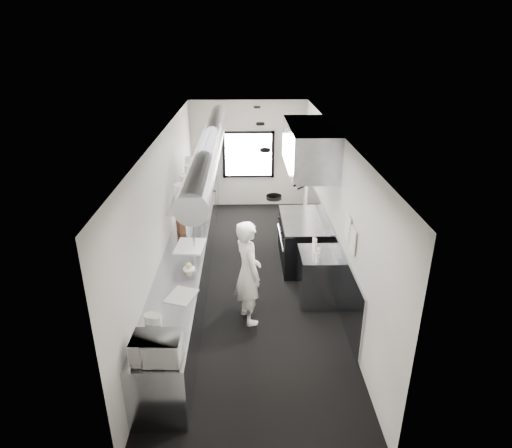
{
  "coord_description": "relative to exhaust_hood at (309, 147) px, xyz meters",
  "views": [
    {
      "loc": [
        -0.1,
        -7.3,
        4.35
      ],
      "look_at": [
        0.09,
        -0.2,
        1.24
      ],
      "focal_mm": 30.84,
      "sensor_mm": 36.0,
      "label": 1
    }
  ],
  "objects": [
    {
      "name": "far_work_table",
      "position": [
        -2.25,
        2.5,
        -1.94
      ],
      "size": [
        0.7,
        1.2,
        0.9
      ],
      "primitive_type": "cube",
      "color": "gray",
      "rests_on": "floor"
    },
    {
      "name": "small_plate",
      "position": [
        -2.1,
        -1.88,
        -1.48
      ],
      "size": [
        0.23,
        0.23,
        0.02
      ],
      "primitive_type": "cylinder",
      "rotation": [
        0.0,
        0.0,
        0.24
      ],
      "color": "white",
      "rests_on": "prep_counter"
    },
    {
      "name": "plate_stack_c",
      "position": [
        -2.28,
        0.5,
        -0.64
      ],
      "size": [
        0.27,
        0.27,
        0.36
      ],
      "primitive_type": "cylinder",
      "rotation": [
        0.0,
        0.0,
        -0.09
      ],
      "color": "white",
      "rests_on": "pass_shelf"
    },
    {
      "name": "newspaper",
      "position": [
        -2.12,
        -2.65,
        -1.48
      ],
      "size": [
        0.49,
        0.54,
        0.01
      ],
      "primitive_type": "cube",
      "rotation": [
        0.0,
        0.0,
        -0.34
      ],
      "color": "white",
      "rests_on": "prep_counter"
    },
    {
      "name": "notice_sheet_b",
      "position": [
        0.37,
        -2.25,
        -0.84
      ],
      "size": [
        0.02,
        0.28,
        0.38
      ],
      "primitive_type": "cube",
      "color": "silver",
      "rests_on": "wall_right"
    },
    {
      "name": "squeeze_bottle_c",
      "position": [
        -0.02,
        -1.36,
        -1.41
      ],
      "size": [
        0.06,
        0.06,
        0.16
      ],
      "primitive_type": "cylinder",
      "rotation": [
        0.0,
        0.0,
        0.11
      ],
      "color": "white",
      "rests_on": "bottle_station"
    },
    {
      "name": "exhaust_hood",
      "position": [
        0.0,
        0.0,
        0.0
      ],
      "size": [
        0.81,
        2.2,
        0.88
      ],
      "color": "gray",
      "rests_on": "ceiling"
    },
    {
      "name": "line_cook",
      "position": [
        -1.16,
        -1.96,
        -1.52
      ],
      "size": [
        0.62,
        0.74,
        1.75
      ],
      "primitive_type": "imported",
      "rotation": [
        0.0,
        0.0,
        1.93
      ],
      "color": "white",
      "rests_on": "floor"
    },
    {
      "name": "plate_stack_d",
      "position": [
        -2.31,
        0.9,
        -0.62
      ],
      "size": [
        0.32,
        0.32,
        0.4
      ],
      "primitive_type": "cylinder",
      "rotation": [
        0.0,
        0.0,
        -0.24
      ],
      "color": "white",
      "rests_on": "pass_shelf"
    },
    {
      "name": "deli_tub_b",
      "position": [
        -2.44,
        -3.25,
        -1.43
      ],
      "size": [
        0.16,
        0.16,
        0.11
      ],
      "primitive_type": "cylinder",
      "rotation": [
        0.0,
        0.0,
        0.03
      ],
      "color": "#B8C0B1",
      "rests_on": "prep_counter"
    },
    {
      "name": "wall_cladding",
      "position": [
        0.38,
        -0.4,
        -1.84
      ],
      "size": [
        0.03,
        5.5,
        1.1
      ],
      "primitive_type": "cube",
      "color": "gray",
      "rests_on": "wall_right"
    },
    {
      "name": "squeeze_bottle_e",
      "position": [
        -0.0,
        -1.13,
        -1.4
      ],
      "size": [
        0.07,
        0.07,
        0.18
      ],
      "primitive_type": "cylinder",
      "rotation": [
        0.0,
        0.0,
        -0.19
      ],
      "color": "white",
      "rests_on": "bottle_station"
    },
    {
      "name": "squeeze_bottle_b",
      "position": [
        0.02,
        -1.52,
        -1.41
      ],
      "size": [
        0.07,
        0.07,
        0.17
      ],
      "primitive_type": "cylinder",
      "rotation": [
        0.0,
        0.0,
        -0.3
      ],
      "color": "white",
      "rests_on": "bottle_station"
    },
    {
      "name": "cutting_board",
      "position": [
        -2.17,
        -1.07,
        -1.48
      ],
      "size": [
        0.53,
        0.67,
        0.02
      ],
      "primitive_type": "cube",
      "rotation": [
        0.0,
        0.0,
        -0.09
      ],
      "color": "white",
      "rests_on": "prep_counter"
    },
    {
      "name": "service_window",
      "position": [
        -1.1,
        3.26,
        -0.99
      ],
      "size": [
        1.36,
        0.05,
        1.25
      ],
      "color": "white",
      "rests_on": "wall_back"
    },
    {
      "name": "squeeze_bottle_d",
      "position": [
        -0.0,
        -1.24,
        -1.39
      ],
      "size": [
        0.08,
        0.08,
        0.2
      ],
      "primitive_type": "cylinder",
      "rotation": [
        0.0,
        0.0,
        0.15
      ],
      "color": "white",
      "rests_on": "bottle_station"
    },
    {
      "name": "wall_front",
      "position": [
        -1.1,
        -4.7,
        -0.99
      ],
      "size": [
        3.0,
        0.02,
        2.8
      ],
      "primitive_type": "cube",
      "color": "beige",
      "rests_on": "floor"
    },
    {
      "name": "ceiling",
      "position": [
        -1.1,
        -0.7,
        0.41
      ],
      "size": [
        3.0,
        8.0,
        0.01
      ],
      "primitive_type": "cube",
      "color": "silver",
      "rests_on": "wall_back"
    },
    {
      "name": "squeeze_bottle_a",
      "position": [
        -0.03,
        -1.7,
        -1.4
      ],
      "size": [
        0.08,
        0.08,
        0.17
      ],
      "primitive_type": "cylinder",
      "rotation": [
        0.0,
        0.0,
        0.4
      ],
      "color": "white",
      "rests_on": "bottle_station"
    },
    {
      "name": "bottle_station",
      "position": [
        0.05,
        -1.4,
        -1.94
      ],
      "size": [
        0.65,
        0.8,
        0.9
      ],
      "primitive_type": "cube",
      "color": "gray",
      "rests_on": "floor"
    },
    {
      "name": "knife_block",
      "position": [
        -2.4,
        -0.45,
        -1.36
      ],
      "size": [
        0.2,
        0.27,
        0.27
      ],
      "primitive_type": "cube",
      "rotation": [
        0.0,
        0.0,
        0.43
      ],
      "color": "#542B1D",
      "rests_on": "prep_counter"
    },
    {
      "name": "wall_left",
      "position": [
        -2.6,
        -0.7,
        -0.99
      ],
      "size": [
        0.02,
        8.0,
        2.8
      ],
      "primitive_type": "cube",
      "color": "beige",
      "rests_on": "floor"
    },
    {
      "name": "range",
      "position": [
        -0.06,
        0.0,
        -1.92
      ],
      "size": [
        0.88,
        1.6,
        0.94
      ],
      "color": "black",
      "rests_on": "floor"
    },
    {
      "name": "plate_stack_b",
      "position": [
        -2.29,
        -0.04,
        -0.66
      ],
      "size": [
        0.32,
        0.32,
        0.32
      ],
      "primitive_type": "cylinder",
      "rotation": [
        0.0,
        0.0,
        -0.37
      ],
      "color": "white",
      "rests_on": "pass_shelf"
    },
    {
      "name": "microwave",
      "position": [
        -2.22,
        -3.97,
        -1.34
      ],
      "size": [
        0.53,
        0.41,
        0.31
      ],
      "primitive_type": "imported",
      "rotation": [
        0.0,
        0.0,
        -0.04
      ],
      "color": "white",
      "rests_on": "prep_counter"
    },
    {
      "name": "plate_stack_a",
      "position": [
        -2.32,
        -0.57,
        -0.67
      ],
      "size": [
        0.35,
        0.35,
        0.31
      ],
      "primitive_type": "cylinder",
      "rotation": [
        0.0,
        0.0,
        0.42
      ],
      "color": "white",
      "rests_on": "pass_shelf"
    },
    {
      "name": "hvac_duct",
      "position": [
        -1.8,
        -0.3,
        0.16
      ],
      "size": [
        0.4,
        6.4,
        0.4
      ],
      "primitive_type": "cylinder",
      "rotation": [
        1.57,
        0.0,
        0.0
      ],
      "color": "gray",
      "rests_on": "ceiling"
    },
    {
      "name": "notice_sheet_a",
      "position": [
        0.37,
        -1.9,
        -0.79
      ],
      "size": [
        0.02,
        0.28,
        0.38
      ],
      "primitive_type": "cube",
      "color": "silver",
      "rests_on": "wall_right"
    },
    {
      "name": "wall_right",
      "position": [
        0.4,
        -0.7,
        -0.99
      ],
      "size": [
        0.02,
        8.0,
        2.8
      ],
      "primitive_type": "cube",
      "color": "beige",
      "rests_on": "floor"
    },
    {
      "name": "wall_back",
      "position": [
        -1.1,
        3.3,
        -0.99
      ],
      "size": [
        3.0,
        0.02,
        2.8
      ],
      "primitive_type": "cube",
      "color": "beige",
      "rests_on": "floor"
    },
    {
      "name": "floor",
      "position": [
        -1.1,
        -0.7,
        -2.39
      ],
      "size": [
        3.0,
        8.0,
        0.01
      ],
      "primitive_type": "cube",
      "color": "black",
      "rests_on": "ground"
    },
    {
      "name": "pastry",
      "position": [
        -2.1,
        -1.88,
        -1.43
      ],
      "size": [
        0.1,
        0.1,
        0.1
      ],
      "primitive_type": "sphere",
      "color": "#D5C370",
      "rests_on": "small_plate"
    },
    {
      "name": "prep_counter",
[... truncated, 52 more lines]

